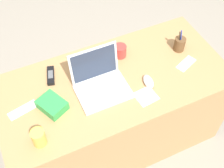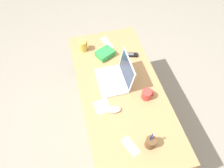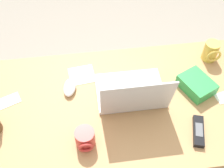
{
  "view_description": "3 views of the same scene",
  "coord_description": "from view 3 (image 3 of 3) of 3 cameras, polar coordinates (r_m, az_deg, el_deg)",
  "views": [
    {
      "loc": [
        -0.53,
        -1.13,
        2.24
      ],
      "look_at": [
        -0.04,
        -0.06,
        0.78
      ],
      "focal_mm": 48.74,
      "sensor_mm": 36.0,
      "label": 1
    },
    {
      "loc": [
        0.97,
        -0.34,
        2.24
      ],
      "look_at": [
        -0.01,
        -0.08,
        0.81
      ],
      "focal_mm": 33.39,
      "sensor_mm": 36.0,
      "label": 2
    },
    {
      "loc": [
        0.1,
        0.76,
        1.83
      ],
      "look_at": [
        -0.01,
        -0.04,
        0.82
      ],
      "focal_mm": 45.67,
      "sensor_mm": 36.0,
      "label": 3
    }
  ],
  "objects": [
    {
      "name": "snack_bag",
      "position": [
        1.45,
        16.57,
        -0.13
      ],
      "size": [
        0.18,
        0.2,
        0.06
      ],
      "primitive_type": "cube",
      "rotation": [
        0.0,
        0.0,
        0.44
      ],
      "color": "green",
      "rests_on": "desk"
    },
    {
      "name": "coffee_mug_white",
      "position": [
        1.21,
        -5.41,
        -10.81
      ],
      "size": [
        0.08,
        0.1,
        0.09
      ],
      "color": "#C63833",
      "rests_on": "desk"
    },
    {
      "name": "ground_plane",
      "position": [
        1.99,
        -0.01,
        -15.97
      ],
      "size": [
        6.0,
        6.0,
        0.0
      ],
      "primitive_type": "plane",
      "color": "gray"
    },
    {
      "name": "cordless_phone",
      "position": [
        1.32,
        16.92,
        -9.01
      ],
      "size": [
        0.08,
        0.16,
        0.03
      ],
      "color": "black",
      "rests_on": "desk"
    },
    {
      "name": "paper_note_near_laptop",
      "position": [
        1.47,
        -6.08,
        1.8
      ],
      "size": [
        0.14,
        0.13,
        0.0
      ],
      "primitive_type": "cube",
      "rotation": [
        0.0,
        0.0,
        0.11
      ],
      "color": "white",
      "rests_on": "desk"
    },
    {
      "name": "desk",
      "position": [
        1.66,
        -0.01,
        -11.15
      ],
      "size": [
        1.53,
        0.72,
        0.72
      ],
      "primitive_type": "cube",
      "color": "tan",
      "rests_on": "ground"
    },
    {
      "name": "laptop",
      "position": [
        1.33,
        4.05,
        -1.78
      ],
      "size": [
        0.33,
        0.28,
        0.24
      ],
      "color": "silver",
      "rests_on": "desk"
    },
    {
      "name": "coffee_mug_tall",
      "position": [
        1.59,
        19.2,
        6.18
      ],
      "size": [
        0.08,
        0.09,
        0.11
      ],
      "color": "#E0BC4C",
      "rests_on": "desk"
    },
    {
      "name": "paper_note_left",
      "position": [
        1.45,
        -20.83,
        -3.55
      ],
      "size": [
        0.17,
        0.12,
        0.0
      ],
      "primitive_type": "cube",
      "rotation": [
        0.0,
        0.0,
        0.38
      ],
      "color": "white",
      "rests_on": "desk"
    },
    {
      "name": "computer_mouse",
      "position": [
        1.41,
        -8.48,
        -0.67
      ],
      "size": [
        0.08,
        0.12,
        0.04
      ],
      "primitive_type": "ellipsoid",
      "rotation": [
        0.0,
        0.0,
        -0.16
      ],
      "color": "white",
      "rests_on": "desk"
    }
  ]
}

